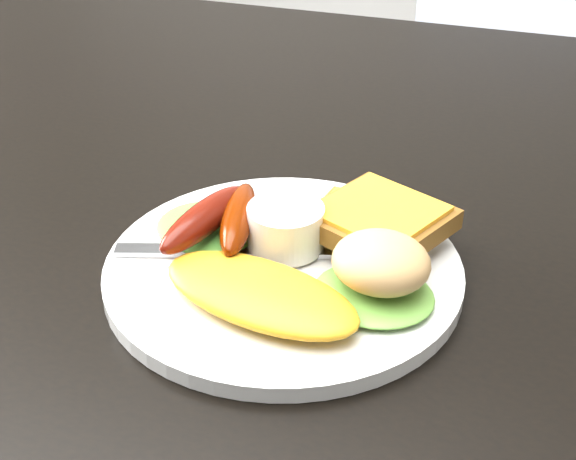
# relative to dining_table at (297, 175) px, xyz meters

# --- Properties ---
(dining_table) EXTENTS (1.20, 0.80, 0.04)m
(dining_table) POSITION_rel_dining_table_xyz_m (0.00, 0.00, 0.00)
(dining_table) COLOR black
(dining_table) RESTS_ON ground
(dining_chair) EXTENTS (0.50, 0.50, 0.05)m
(dining_chair) POSITION_rel_dining_table_xyz_m (0.11, 0.80, -0.28)
(dining_chair) COLOR #A37E63
(dining_chair) RESTS_ON ground
(plate) EXTENTS (0.24, 0.24, 0.01)m
(plate) POSITION_rel_dining_table_xyz_m (0.05, -0.18, 0.03)
(plate) COLOR white
(plate) RESTS_ON dining_table
(lettuce_left) EXTENTS (0.09, 0.09, 0.01)m
(lettuce_left) POSITION_rel_dining_table_xyz_m (-0.02, -0.16, 0.04)
(lettuce_left) COLOR #3A8B23
(lettuce_left) RESTS_ON plate
(lettuce_right) EXTENTS (0.08, 0.08, 0.01)m
(lettuce_right) POSITION_rel_dining_table_xyz_m (0.11, -0.20, 0.04)
(lettuce_right) COLOR green
(lettuce_right) RESTS_ON plate
(omelette) EXTENTS (0.15, 0.09, 0.02)m
(omelette) POSITION_rel_dining_table_xyz_m (0.05, -0.23, 0.04)
(omelette) COLOR #FEA32C
(omelette) RESTS_ON plate
(sausage_a) EXTENTS (0.04, 0.10, 0.02)m
(sausage_a) POSITION_rel_dining_table_xyz_m (-0.01, -0.17, 0.05)
(sausage_a) COLOR maroon
(sausage_a) RESTS_ON lettuce_left
(sausage_b) EXTENTS (0.04, 0.09, 0.02)m
(sausage_b) POSITION_rel_dining_table_xyz_m (0.01, -0.16, 0.05)
(sausage_b) COLOR #702702
(sausage_b) RESTS_ON lettuce_left
(ramekin) EXTENTS (0.06, 0.06, 0.03)m
(ramekin) POSITION_rel_dining_table_xyz_m (0.04, -0.16, 0.05)
(ramekin) COLOR white
(ramekin) RESTS_ON plate
(toast_a) EXTENTS (0.07, 0.07, 0.01)m
(toast_a) POSITION_rel_dining_table_xyz_m (0.08, -0.12, 0.04)
(toast_a) COLOR olive
(toast_a) RESTS_ON plate
(toast_b) EXTENTS (0.11, 0.11, 0.01)m
(toast_b) POSITION_rel_dining_table_xyz_m (0.10, -0.14, 0.05)
(toast_b) COLOR #8B6217
(toast_b) RESTS_ON toast_a
(potato_salad) EXTENTS (0.07, 0.07, 0.03)m
(potato_salad) POSITION_rel_dining_table_xyz_m (0.12, -0.19, 0.06)
(potato_salad) COLOR beige
(potato_salad) RESTS_ON lettuce_right
(fork) EXTENTS (0.15, 0.06, 0.00)m
(fork) POSITION_rel_dining_table_xyz_m (0.01, -0.18, 0.03)
(fork) COLOR #ADAFB7
(fork) RESTS_ON plate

